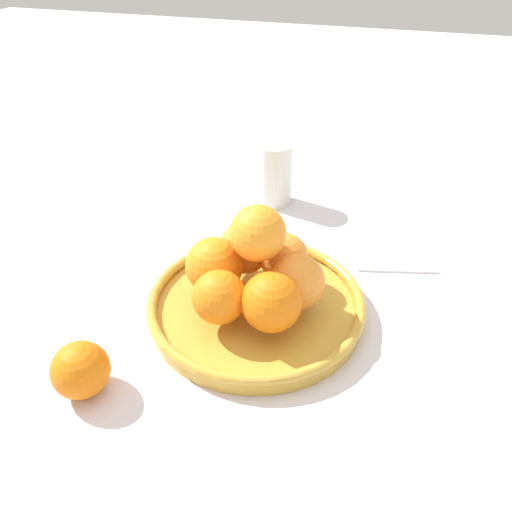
# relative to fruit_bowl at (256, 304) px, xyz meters

# --- Properties ---
(ground_plane) EXTENTS (4.00, 4.00, 0.00)m
(ground_plane) POSITION_rel_fruit_bowl_xyz_m (0.00, 0.00, -0.02)
(ground_plane) COLOR silver
(fruit_bowl) EXTENTS (0.30, 0.30, 0.03)m
(fruit_bowl) POSITION_rel_fruit_bowl_xyz_m (0.00, 0.00, 0.00)
(fruit_bowl) COLOR gold
(fruit_bowl) RESTS_ON ground_plane
(orange_pile) EXTENTS (0.19, 0.18, 0.13)m
(orange_pile) POSITION_rel_fruit_bowl_xyz_m (-0.00, 0.00, 0.06)
(orange_pile) COLOR orange
(orange_pile) RESTS_ON fruit_bowl
(stray_orange) EXTENTS (0.07, 0.07, 0.07)m
(stray_orange) POSITION_rel_fruit_bowl_xyz_m (-0.15, -0.19, 0.02)
(stray_orange) COLOR orange
(stray_orange) RESTS_ON ground_plane
(drinking_glass) EXTENTS (0.07, 0.07, 0.12)m
(drinking_glass) POSITION_rel_fruit_bowl_xyz_m (-0.06, 0.31, 0.04)
(drinking_glass) COLOR silver
(drinking_glass) RESTS_ON ground_plane
(napkin_folded) EXTENTS (0.15, 0.15, 0.01)m
(napkin_folded) POSITION_rel_fruit_bowl_xyz_m (0.17, 0.21, -0.01)
(napkin_folded) COLOR white
(napkin_folded) RESTS_ON ground_plane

